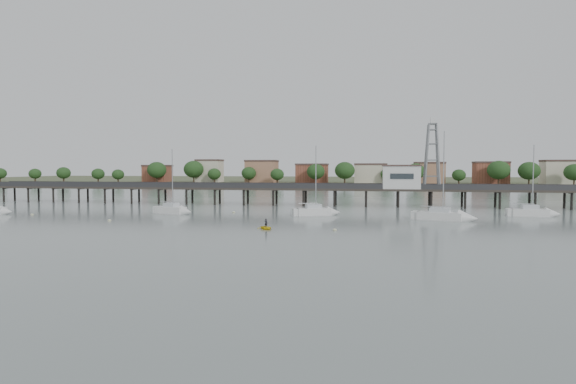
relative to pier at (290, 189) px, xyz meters
name	(u,v)px	position (x,y,z in m)	size (l,w,h in m)	color
ground_plane	(196,249)	(0.00, -60.00, -3.79)	(500.00, 500.00, 0.00)	slate
pier	(290,189)	(0.00, 0.00, 0.00)	(150.00, 5.00, 5.50)	#2D2823
pier_building	(401,177)	(25.00, 0.00, 2.87)	(8.40, 5.40, 5.30)	silver
lattice_tower	(432,156)	(31.50, 0.00, 7.31)	(3.20, 3.20, 15.50)	slate
sailboat_d	(450,216)	(31.45, -26.33, -3.16)	(9.95, 5.52, 15.65)	silver
sailboat_e	(538,213)	(47.85, -16.94, -3.15)	(8.25, 2.77, 13.46)	silver
sailboat_c	(320,212)	(9.38, -21.63, -3.15)	(8.40, 5.05, 13.38)	silver
sailboat_b	(176,210)	(-17.65, -23.74, -3.15)	(8.05, 4.46, 12.82)	silver
white_tender	(169,208)	(-22.61, -15.81, -3.40)	(3.53, 2.34, 1.27)	silver
yellow_dinghy	(266,229)	(3.87, -42.54, -3.79)	(2.07, 0.60, 2.90)	yellow
dinghy_occupant	(266,229)	(3.87, -42.54, -3.79)	(0.46, 1.25, 0.30)	black
mooring_buoys	(286,219)	(4.46, -29.52, -3.71)	(94.88, 23.83, 0.39)	beige
far_shore	(341,180)	(0.36, 179.58, -2.85)	(500.00, 170.00, 10.40)	#475133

